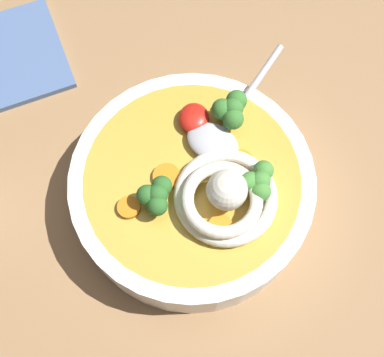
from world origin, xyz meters
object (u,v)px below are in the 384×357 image
Objects in this scene: soup_bowl at (192,189)px; noodle_pile at (225,196)px; soup_spoon at (222,133)px; folded_napkin at (20,54)px.

noodle_pile reaches higher than soup_bowl.
soup_bowl is 6.32cm from noodle_pile.
noodle_pile is at bearing 53.47° from soup_bowl.
soup_spoon is 31.70cm from folded_napkin.
soup_bowl is at bearing 48.73° from folded_napkin.
folded_napkin is at bearing -130.70° from noodle_pile.
soup_bowl reaches higher than folded_napkin.
noodle_pile is at bearing -146.67° from soup_spoon.
noodle_pile is 36.36cm from folded_napkin.
soup_spoon is (-5.15, 3.21, 4.00)cm from soup_bowl.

